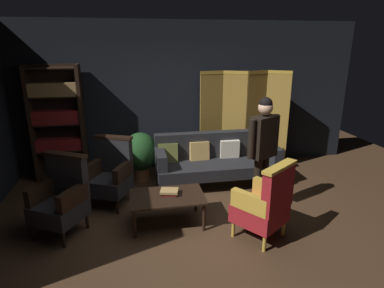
{
  "coord_description": "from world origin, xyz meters",
  "views": [
    {
      "loc": [
        -0.86,
        -3.74,
        2.39
      ],
      "look_at": [
        0.0,
        0.8,
        0.95
      ],
      "focal_mm": 30.37,
      "sensor_mm": 36.0,
      "label": 1
    }
  ],
  "objects_px": {
    "armchair_gilt_accent": "(265,203)",
    "book_tan_leather": "(169,191)",
    "book_red_leather": "(169,193)",
    "folding_screen": "(244,119)",
    "velvet_couch": "(216,158)",
    "bookshelf": "(58,120)",
    "standing_figure": "(263,145)",
    "armchair_wing_left": "(111,174)",
    "armchair_wing_right": "(61,198)",
    "coffee_table": "(167,199)",
    "potted_plant": "(141,154)"
  },
  "relations": [
    {
      "from": "standing_figure",
      "to": "velvet_couch",
      "type": "bearing_deg",
      "value": 107.97
    },
    {
      "from": "folding_screen",
      "to": "potted_plant",
      "type": "height_order",
      "value": "folding_screen"
    },
    {
      "from": "armchair_wing_right",
      "to": "armchair_gilt_accent",
      "type": "bearing_deg",
      "value": -14.14
    },
    {
      "from": "armchair_wing_left",
      "to": "armchair_wing_right",
      "type": "relative_size",
      "value": 1.0
    },
    {
      "from": "coffee_table",
      "to": "armchair_gilt_accent",
      "type": "distance_m",
      "value": 1.29
    },
    {
      "from": "book_red_leather",
      "to": "book_tan_leather",
      "type": "relative_size",
      "value": 0.84
    },
    {
      "from": "standing_figure",
      "to": "armchair_gilt_accent",
      "type": "bearing_deg",
      "value": -107.85
    },
    {
      "from": "book_tan_leather",
      "to": "potted_plant",
      "type": "bearing_deg",
      "value": 102.21
    },
    {
      "from": "velvet_couch",
      "to": "armchair_wing_right",
      "type": "height_order",
      "value": "armchair_wing_right"
    },
    {
      "from": "armchair_gilt_accent",
      "to": "armchair_wing_right",
      "type": "relative_size",
      "value": 1.0
    },
    {
      "from": "coffee_table",
      "to": "armchair_wing_right",
      "type": "height_order",
      "value": "armchair_wing_right"
    },
    {
      "from": "potted_plant",
      "to": "book_red_leather",
      "type": "xyz_separation_m",
      "value": [
        0.33,
        -1.51,
        -0.08
      ]
    },
    {
      "from": "bookshelf",
      "to": "armchair_wing_right",
      "type": "xyz_separation_m",
      "value": [
        0.34,
        -1.91,
        -0.6
      ]
    },
    {
      "from": "armchair_gilt_accent",
      "to": "book_red_leather",
      "type": "relative_size",
      "value": 5.19
    },
    {
      "from": "folding_screen",
      "to": "coffee_table",
      "type": "xyz_separation_m",
      "value": [
        -1.74,
        -1.89,
        -0.61
      ]
    },
    {
      "from": "velvet_couch",
      "to": "standing_figure",
      "type": "relative_size",
      "value": 1.25
    },
    {
      "from": "bookshelf",
      "to": "coffee_table",
      "type": "xyz_separation_m",
      "value": [
        1.7,
        -1.97,
        -0.71
      ]
    },
    {
      "from": "velvet_couch",
      "to": "armchair_gilt_accent",
      "type": "bearing_deg",
      "value": -85.21
    },
    {
      "from": "armchair_gilt_accent",
      "to": "standing_figure",
      "type": "relative_size",
      "value": 0.61
    },
    {
      "from": "standing_figure",
      "to": "potted_plant",
      "type": "relative_size",
      "value": 1.9
    },
    {
      "from": "armchair_wing_left",
      "to": "standing_figure",
      "type": "distance_m",
      "value": 2.31
    },
    {
      "from": "velvet_couch",
      "to": "armchair_wing_right",
      "type": "bearing_deg",
      "value": -153.5
    },
    {
      "from": "armchair_wing_right",
      "to": "velvet_couch",
      "type": "bearing_deg",
      "value": 26.5
    },
    {
      "from": "velvet_couch",
      "to": "armchair_wing_left",
      "type": "xyz_separation_m",
      "value": [
        -1.78,
        -0.46,
        0.03
      ]
    },
    {
      "from": "armchair_wing_right",
      "to": "book_red_leather",
      "type": "relative_size",
      "value": 5.19
    },
    {
      "from": "armchair_gilt_accent",
      "to": "velvet_couch",
      "type": "bearing_deg",
      "value": 94.79
    },
    {
      "from": "velvet_couch",
      "to": "armchair_gilt_accent",
      "type": "xyz_separation_m",
      "value": [
        0.15,
        -1.81,
        0.03
      ]
    },
    {
      "from": "potted_plant",
      "to": "armchair_gilt_accent",
      "type": "bearing_deg",
      "value": -55.84
    },
    {
      "from": "velvet_couch",
      "to": "standing_figure",
      "type": "distance_m",
      "value": 1.32
    },
    {
      "from": "coffee_table",
      "to": "folding_screen",
      "type": "bearing_deg",
      "value": 47.46
    },
    {
      "from": "standing_figure",
      "to": "book_tan_leather",
      "type": "xyz_separation_m",
      "value": [
        -1.33,
        -0.06,
        -0.55
      ]
    },
    {
      "from": "armchair_wing_left",
      "to": "armchair_wing_right",
      "type": "height_order",
      "value": "same"
    },
    {
      "from": "coffee_table",
      "to": "book_tan_leather",
      "type": "distance_m",
      "value": 0.11
    },
    {
      "from": "folding_screen",
      "to": "armchair_gilt_accent",
      "type": "distance_m",
      "value": 2.58
    },
    {
      "from": "folding_screen",
      "to": "armchair_wing_right",
      "type": "relative_size",
      "value": 1.83
    },
    {
      "from": "armchair_wing_left",
      "to": "armchair_wing_right",
      "type": "bearing_deg",
      "value": -129.24
    },
    {
      "from": "folding_screen",
      "to": "standing_figure",
      "type": "height_order",
      "value": "folding_screen"
    },
    {
      "from": "coffee_table",
      "to": "armchair_wing_left",
      "type": "xyz_separation_m",
      "value": [
        -0.78,
        0.77,
        0.12
      ]
    },
    {
      "from": "armchair_gilt_accent",
      "to": "book_tan_leather",
      "type": "bearing_deg",
      "value": 151.16
    },
    {
      "from": "coffee_table",
      "to": "potted_plant",
      "type": "bearing_deg",
      "value": 100.68
    },
    {
      "from": "velvet_couch",
      "to": "standing_figure",
      "type": "xyz_separation_m",
      "value": [
        0.37,
        -1.14,
        0.57
      ]
    },
    {
      "from": "armchair_wing_left",
      "to": "armchair_gilt_accent",
      "type": "bearing_deg",
      "value": -34.91
    },
    {
      "from": "coffee_table",
      "to": "book_red_leather",
      "type": "bearing_deg",
      "value": 46.47
    },
    {
      "from": "armchair_wing_left",
      "to": "potted_plant",
      "type": "xyz_separation_m",
      "value": [
        0.48,
        0.78,
        0.03
      ]
    },
    {
      "from": "bookshelf",
      "to": "book_tan_leather",
      "type": "distance_m",
      "value": 2.67
    },
    {
      "from": "folding_screen",
      "to": "bookshelf",
      "type": "relative_size",
      "value": 0.93
    },
    {
      "from": "coffee_table",
      "to": "standing_figure",
      "type": "relative_size",
      "value": 0.59
    },
    {
      "from": "bookshelf",
      "to": "velvet_couch",
      "type": "distance_m",
      "value": 2.87
    },
    {
      "from": "folding_screen",
      "to": "velvet_couch",
      "type": "xyz_separation_m",
      "value": [
        -0.73,
        -0.66,
        -0.53
      ]
    },
    {
      "from": "armchair_wing_right",
      "to": "book_red_leather",
      "type": "xyz_separation_m",
      "value": [
        1.39,
        -0.02,
        -0.05
      ]
    }
  ]
}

